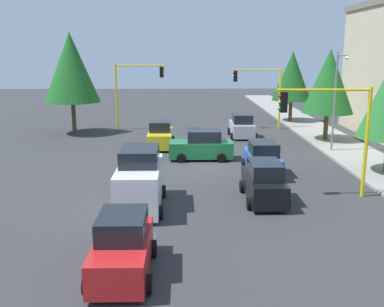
{
  "coord_description": "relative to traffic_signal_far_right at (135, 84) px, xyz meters",
  "views": [
    {
      "loc": [
        27.21,
        -1.42,
        7.08
      ],
      "look_at": [
        1.51,
        -0.9,
        1.2
      ],
      "focal_mm": 42.0,
      "sensor_mm": 36.0,
      "label": 1
    }
  ],
  "objects": [
    {
      "name": "street_lamp_curbside",
      "position": [
        10.39,
        14.94,
        0.15
      ],
      "size": [
        2.15,
        0.28,
        7.0
      ],
      "color": "slate",
      "rests_on": "ground"
    },
    {
      "name": "delivery_van_white",
      "position": [
        21.38,
        2.32,
        -2.91
      ],
      "size": [
        4.8,
        2.22,
        2.77
      ],
      "color": "white",
      "rests_on": "ground"
    },
    {
      "name": "car_blue",
      "position": [
        15.77,
        8.96,
        -3.3
      ],
      "size": [
        4.11,
        2.05,
        1.98
      ],
      "color": "blue",
      "rests_on": "ground"
    },
    {
      "name": "traffic_signal_far_left",
      "position": [
        0.0,
        11.42,
        -0.24
      ],
      "size": [
        0.36,
        4.59,
        5.57
      ],
      "color": "yellow",
      "rests_on": "ground"
    },
    {
      "name": "car_red",
      "position": [
        27.74,
        2.34,
        -3.3
      ],
      "size": [
        3.99,
        2.04,
        1.98
      ],
      "color": "red",
      "rests_on": "ground"
    },
    {
      "name": "sidewalk_kerb",
      "position": [
        9.0,
        16.24,
        -4.12
      ],
      "size": [
        80.0,
        4.0,
        0.15
      ],
      "primitive_type": "cube",
      "color": "gray",
      "rests_on": "ground"
    },
    {
      "name": "tree_roadside_far",
      "position": [
        -4.0,
        15.24,
        0.44
      ],
      "size": [
        3.88,
        3.88,
        7.07
      ],
      "color": "brown",
      "rests_on": "ground"
    },
    {
      "name": "car_green",
      "position": [
        12.0,
        5.54,
        -3.3
      ],
      "size": [
        2.09,
        4.19,
        1.98
      ],
      "color": "#1E7238",
      "rests_on": "ground"
    },
    {
      "name": "ground_plane",
      "position": [
        14.0,
        5.74,
        -4.19
      ],
      "size": [
        120.0,
        120.0,
        0.0
      ],
      "primitive_type": "plane",
      "color": "#353538"
    },
    {
      "name": "traffic_signal_near_left",
      "position": [
        20.0,
        11.4,
        -0.34
      ],
      "size": [
        0.36,
        4.59,
        5.44
      ],
      "color": "yellow",
      "rests_on": "ground"
    },
    {
      "name": "car_yellow",
      "position": [
        8.04,
        2.6,
        -3.3
      ],
      "size": [
        4.17,
        2.04,
        1.98
      ],
      "color": "yellow",
      "rests_on": "ground"
    },
    {
      "name": "car_silver",
      "position": [
        4.12,
        9.25,
        -3.3
      ],
      "size": [
        3.8,
        2.09,
        1.98
      ],
      "color": "#B2B5BA",
      "rests_on": "ground"
    },
    {
      "name": "lane_arrow_near",
      "position": [
        25.51,
        2.74,
        -4.19
      ],
      "size": [
        2.4,
        1.1,
        1.1
      ],
      "color": "silver",
      "rests_on": "ground"
    },
    {
      "name": "traffic_signal_far_right",
      "position": [
        0.0,
        0.0,
        0.0
      ],
      "size": [
        0.36,
        4.59,
        5.95
      ],
      "color": "yellow",
      "rests_on": "ground"
    },
    {
      "name": "tree_roadside_mid",
      "position": [
        6.0,
        15.74,
        0.58
      ],
      "size": [
        3.99,
        3.99,
        7.28
      ],
      "color": "brown",
      "rests_on": "ground"
    },
    {
      "name": "car_black",
      "position": [
        20.56,
        8.2,
        -3.3
      ],
      "size": [
        4.19,
        1.95,
        1.98
      ],
      "color": "black",
      "rests_on": "ground"
    },
    {
      "name": "tree_opposite_side",
      "position": [
        2.0,
        -5.26,
        1.52
      ],
      "size": [
        4.75,
        4.75,
        8.7
      ],
      "color": "brown",
      "rests_on": "ground"
    }
  ]
}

